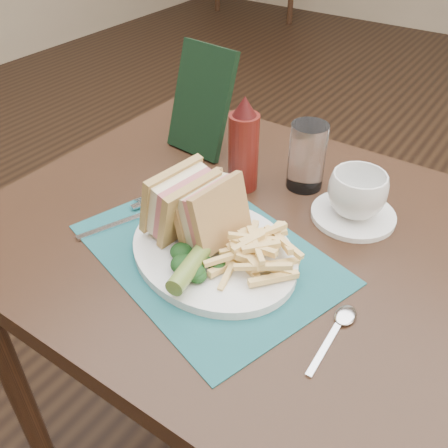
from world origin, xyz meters
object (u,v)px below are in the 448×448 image
object	(u,v)px
sandwich_half_a	(171,196)
check_presenter	(201,101)
placemat	(208,253)
plate	(213,252)
table_main	(241,358)
sandwich_half_b	(202,207)
saucer	(353,215)
drinking_glass	(307,156)
ketchup_bottle	(244,144)
coffee_cup	(357,194)

from	to	relation	value
sandwich_half_a	check_presenter	xyz separation A→B (m)	(-0.14, 0.27, 0.03)
placemat	plate	size ratio (longest dim) A/B	1.38
plate	check_presenter	xyz separation A→B (m)	(-0.23, 0.28, 0.10)
table_main	sandwich_half_b	xyz separation A→B (m)	(-0.03, -0.08, 0.45)
saucer	drinking_glass	xyz separation A→B (m)	(-0.12, 0.04, 0.06)
plate	sandwich_half_a	distance (m)	0.11
table_main	saucer	bearing A→B (deg)	40.73
table_main	placemat	distance (m)	0.39
saucer	drinking_glass	size ratio (longest dim) A/B	1.15
placemat	saucer	world-z (taller)	saucer
sandwich_half_b	drinking_glass	world-z (taller)	drinking_glass
ketchup_bottle	check_presenter	size ratio (longest dim) A/B	0.83
sandwich_half_a	saucer	distance (m)	0.33
placemat	drinking_glass	bearing A→B (deg)	82.82
saucer	ketchup_bottle	bearing A→B (deg)	-172.85
placemat	check_presenter	bearing A→B (deg)	127.95
sandwich_half_b	check_presenter	world-z (taller)	check_presenter
table_main	sandwich_half_a	distance (m)	0.47
plate	sandwich_half_a	size ratio (longest dim) A/B	2.56
check_presenter	coffee_cup	bearing A→B (deg)	-2.88
table_main	placemat	world-z (taller)	placemat
sandwich_half_b	coffee_cup	xyz separation A→B (m)	(0.18, 0.21, -0.02)
ketchup_bottle	saucer	bearing A→B (deg)	7.15
placemat	saucer	distance (m)	0.28
saucer	ketchup_bottle	xyz separation A→B (m)	(-0.22, -0.03, 0.09)
sandwich_half_a	check_presenter	size ratio (longest dim) A/B	0.52
placemat	ketchup_bottle	distance (m)	0.23
plate	ketchup_bottle	bearing A→B (deg)	127.21
sandwich_half_a	ketchup_bottle	size ratio (longest dim) A/B	0.63
sandwich_half_a	coffee_cup	bearing A→B (deg)	49.77
drinking_glass	placemat	bearing A→B (deg)	-97.18
table_main	placemat	xyz separation A→B (m)	(-0.01, -0.10, 0.38)
placemat	coffee_cup	size ratio (longest dim) A/B	4.07
table_main	drinking_glass	world-z (taller)	drinking_glass
saucer	ketchup_bottle	size ratio (longest dim) A/B	0.81
drinking_glass	check_presenter	world-z (taller)	check_presenter
placemat	sandwich_half_a	xyz separation A→B (m)	(-0.08, 0.01, 0.07)
drinking_glass	ketchup_bottle	size ratio (longest dim) A/B	0.70
table_main	sandwich_half_a	world-z (taller)	sandwich_half_a
coffee_cup	table_main	bearing A→B (deg)	-139.27
table_main	ketchup_bottle	distance (m)	0.48
saucer	ketchup_bottle	distance (m)	0.24
drinking_glass	saucer	bearing A→B (deg)	-19.53
sandwich_half_a	check_presenter	distance (m)	0.30
saucer	check_presenter	distance (m)	0.39
sandwich_half_a	table_main	bearing A→B (deg)	52.38
saucer	coffee_cup	xyz separation A→B (m)	(0.00, 0.00, 0.05)
placemat	drinking_glass	distance (m)	0.28
plate	check_presenter	distance (m)	0.38
saucer	coffee_cup	bearing A→B (deg)	0.00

